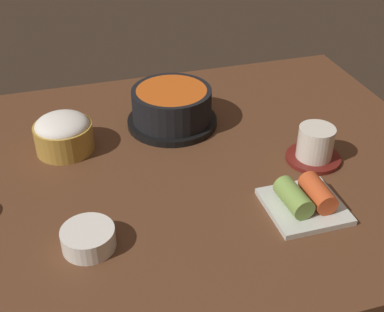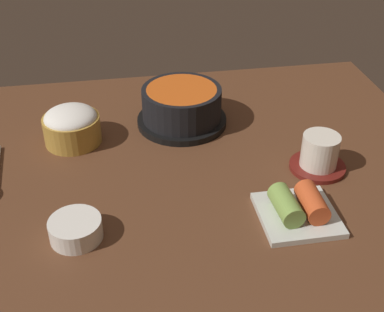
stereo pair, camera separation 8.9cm
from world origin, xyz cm
name	(u,v)px [view 1 (the left image)]	position (x,y,z in cm)	size (l,w,h in cm)	color
dining_table	(178,170)	(0.00, 0.00, 1.00)	(100.00, 76.00, 2.00)	#56331E
stone_pot	(172,107)	(2.71, 14.56, 5.93)	(18.17, 18.17, 7.77)	black
rice_bowl	(63,133)	(-18.99, 11.20, 5.65)	(10.80, 10.80, 7.20)	#B78C38
tea_cup_with_saucer	(315,146)	(24.20, -5.27, 5.10)	(9.98, 9.98, 6.76)	maroon
kimchi_plate	(305,200)	(16.20, -17.40, 3.78)	(12.02, 12.02, 4.56)	silver
side_bowl_near	(88,238)	(-17.98, -16.24, 3.74)	(7.93, 7.93, 3.23)	white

